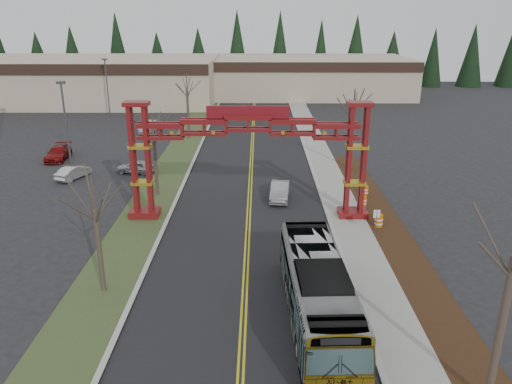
{
  "coord_description": "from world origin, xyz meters",
  "views": [
    {
      "loc": [
        0.77,
        -17.62,
        14.81
      ],
      "look_at": [
        0.6,
        12.29,
        4.1
      ],
      "focal_mm": 35.0,
      "sensor_mm": 36.0,
      "label": 1
    }
  ],
  "objects_px": {
    "gateway_arch": "(248,142)",
    "barrel_south": "(379,221)",
    "barrel_mid": "(364,201)",
    "silver_sedan": "(280,191)",
    "light_pole_far": "(107,83)",
    "retail_building_east": "(307,76)",
    "transit_bus": "(318,291)",
    "parked_car_near_a": "(136,167)",
    "bare_tree_right_far": "(354,113)",
    "light_pole_near": "(66,121)",
    "retail_building_west": "(85,80)",
    "barrel_north": "(365,191)",
    "bare_tree_median_far": "(187,91)",
    "parked_car_mid_a": "(58,153)",
    "bare_tree_median_mid": "(154,137)",
    "parked_car_near_b": "(73,172)",
    "parked_car_far_a": "(149,126)",
    "bare_tree_median_near": "(95,210)",
    "street_sign": "(376,218)"
  },
  "relations": [
    {
      "from": "gateway_arch",
      "to": "bare_tree_median_far",
      "type": "height_order",
      "value": "gateway_arch"
    },
    {
      "from": "gateway_arch",
      "to": "silver_sedan",
      "type": "distance_m",
      "value": 7.1
    },
    {
      "from": "silver_sedan",
      "to": "street_sign",
      "type": "distance_m",
      "value": 10.03
    },
    {
      "from": "retail_building_west",
      "to": "silver_sedan",
      "type": "bearing_deg",
      "value": -56.91
    },
    {
      "from": "retail_building_east",
      "to": "parked_car_mid_a",
      "type": "xyz_separation_m",
      "value": [
        -30.78,
        -45.91,
        -2.81
      ]
    },
    {
      "from": "retail_building_west",
      "to": "parked_car_near_b",
      "type": "bearing_deg",
      "value": -73.54
    },
    {
      "from": "bare_tree_median_far",
      "to": "barrel_north",
      "type": "bearing_deg",
      "value": -49.27
    },
    {
      "from": "bare_tree_right_far",
      "to": "bare_tree_median_mid",
      "type": "bearing_deg",
      "value": -156.93
    },
    {
      "from": "bare_tree_median_mid",
      "to": "retail_building_west",
      "type": "bearing_deg",
      "value": 114.2
    },
    {
      "from": "retail_building_west",
      "to": "bare_tree_median_near",
      "type": "xyz_separation_m",
      "value": [
        22.0,
        -64.88,
        1.14
      ]
    },
    {
      "from": "retail_building_west",
      "to": "street_sign",
      "type": "height_order",
      "value": "retail_building_west"
    },
    {
      "from": "bare_tree_median_near",
      "to": "parked_car_near_b",
      "type": "bearing_deg",
      "value": 113.49
    },
    {
      "from": "transit_bus",
      "to": "bare_tree_median_mid",
      "type": "distance_m",
      "value": 22.32
    },
    {
      "from": "silver_sedan",
      "to": "light_pole_far",
      "type": "bearing_deg",
      "value": 129.58
    },
    {
      "from": "retail_building_east",
      "to": "parked_car_near_a",
      "type": "height_order",
      "value": "retail_building_east"
    },
    {
      "from": "silver_sedan",
      "to": "barrel_north",
      "type": "relative_size",
      "value": 4.83
    },
    {
      "from": "bare_tree_right_far",
      "to": "light_pole_near",
      "type": "relative_size",
      "value": 0.91
    },
    {
      "from": "street_sign",
      "to": "barrel_south",
      "type": "height_order",
      "value": "street_sign"
    },
    {
      "from": "silver_sedan",
      "to": "bare_tree_median_near",
      "type": "bearing_deg",
      "value": -119.83
    },
    {
      "from": "parked_car_mid_a",
      "to": "barrel_mid",
      "type": "xyz_separation_m",
      "value": [
        30.08,
        -13.8,
        -0.25
      ]
    },
    {
      "from": "transit_bus",
      "to": "street_sign",
      "type": "relative_size",
      "value": 5.78
    },
    {
      "from": "retail_building_east",
      "to": "silver_sedan",
      "type": "relative_size",
      "value": 8.87
    },
    {
      "from": "parked_car_far_a",
      "to": "barrel_south",
      "type": "xyz_separation_m",
      "value": [
        23.28,
        -31.41,
        -0.23
      ]
    },
    {
      "from": "gateway_arch",
      "to": "bare_tree_right_far",
      "type": "height_order",
      "value": "gateway_arch"
    },
    {
      "from": "retail_building_west",
      "to": "barrel_mid",
      "type": "distance_m",
      "value": 65.03
    },
    {
      "from": "parked_car_near_b",
      "to": "parked_car_far_a",
      "type": "distance_m",
      "value": 20.17
    },
    {
      "from": "retail_building_west",
      "to": "barrel_north",
      "type": "bearing_deg",
      "value": -50.84
    },
    {
      "from": "barrel_south",
      "to": "barrel_mid",
      "type": "distance_m",
      "value": 4.3
    },
    {
      "from": "gateway_arch",
      "to": "barrel_south",
      "type": "xyz_separation_m",
      "value": [
        9.55,
        -2.05,
        -5.45
      ]
    },
    {
      "from": "parked_car_mid_a",
      "to": "bare_tree_median_far",
      "type": "distance_m",
      "value": 16.89
    },
    {
      "from": "gateway_arch",
      "to": "parked_car_near_a",
      "type": "relative_size",
      "value": 4.77
    },
    {
      "from": "bare_tree_median_near",
      "to": "bare_tree_median_far",
      "type": "distance_m",
      "value": 36.69
    },
    {
      "from": "light_pole_near",
      "to": "barrel_north",
      "type": "height_order",
      "value": "light_pole_near"
    },
    {
      "from": "retail_building_east",
      "to": "barrel_mid",
      "type": "distance_m",
      "value": 59.79
    },
    {
      "from": "bare_tree_median_mid",
      "to": "street_sign",
      "type": "height_order",
      "value": "bare_tree_median_mid"
    },
    {
      "from": "transit_bus",
      "to": "parked_car_near_b",
      "type": "bearing_deg",
      "value": 129.54
    },
    {
      "from": "retail_building_east",
      "to": "transit_bus",
      "type": "height_order",
      "value": "retail_building_east"
    },
    {
      "from": "parked_car_near_a",
      "to": "street_sign",
      "type": "bearing_deg",
      "value": 65.16
    },
    {
      "from": "parked_car_far_a",
      "to": "bare_tree_median_near",
      "type": "relative_size",
      "value": 0.67
    },
    {
      "from": "gateway_arch",
      "to": "bare_tree_median_mid",
      "type": "xyz_separation_m",
      "value": [
        -8.0,
        5.0,
        -0.86
      ]
    },
    {
      "from": "silver_sedan",
      "to": "parked_car_near_a",
      "type": "bearing_deg",
      "value": 157.89
    },
    {
      "from": "parked_car_near_a",
      "to": "light_pole_near",
      "type": "bearing_deg",
      "value": -83.36
    },
    {
      "from": "retail_building_east",
      "to": "silver_sedan",
      "type": "distance_m",
      "value": 58.5
    },
    {
      "from": "parked_car_near_a",
      "to": "retail_building_west",
      "type": "bearing_deg",
      "value": -144.79
    },
    {
      "from": "parked_car_near_a",
      "to": "bare_tree_median_near",
      "type": "distance_m",
      "value": 22.8
    },
    {
      "from": "retail_building_west",
      "to": "light_pole_far",
      "type": "relative_size",
      "value": 5.37
    },
    {
      "from": "light_pole_far",
      "to": "bare_tree_right_far",
      "type": "bearing_deg",
      "value": -40.81
    },
    {
      "from": "retail_building_west",
      "to": "light_pole_near",
      "type": "relative_size",
      "value": 5.2
    },
    {
      "from": "bare_tree_median_mid",
      "to": "bare_tree_right_far",
      "type": "bearing_deg",
      "value": 23.07
    },
    {
      "from": "bare_tree_median_far",
      "to": "light_pole_near",
      "type": "height_order",
      "value": "light_pole_near"
    }
  ]
}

